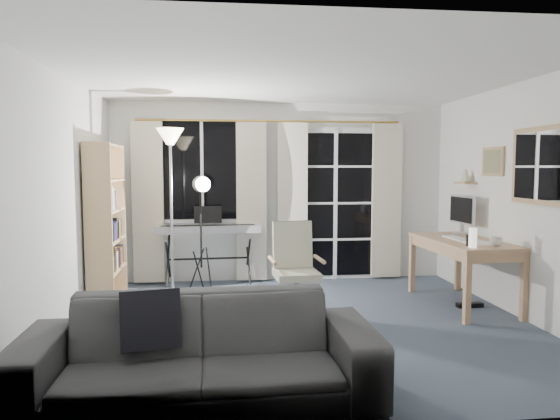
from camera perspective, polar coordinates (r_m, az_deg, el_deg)
The scene contains 17 objects.
floor at distance 5.03m, azimuth 2.48°, elevation -12.96°, with size 4.50×4.00×0.02m, color #3E4C5A.
window at distance 6.73m, azimuth -8.89°, elevation 4.51°, with size 1.20×0.08×1.40m.
french_door at distance 6.89m, azimuth 6.28°, elevation 0.59°, with size 1.32×0.09×2.11m.
curtains at distance 6.66m, azimuth -1.03°, elevation 1.07°, with size 3.60×0.07×2.13m.
bookshelf at distance 6.00m, azimuth -19.56°, elevation -1.90°, with size 0.31×0.85×1.80m.
torchiere_lamp at distance 5.92m, azimuth -12.40°, elevation 5.36°, with size 0.42×0.42×1.98m.
keyboard_piano at distance 6.49m, azimuth -8.21°, elevation -2.27°, with size 1.35×0.69×0.97m.
studio_light at distance 6.00m, azimuth -8.95°, elevation 1.38°, with size 0.33×0.33×1.46m.
office_chair at distance 5.12m, azimuth 1.63°, elevation -5.88°, with size 0.66×0.68×0.98m.
desk at distance 5.90m, azimuth 20.19°, elevation -4.07°, with size 0.76×1.41×0.74m.
monitor at distance 6.35m, azimuth 20.09°, elevation -0.10°, with size 0.18×0.53×0.46m.
desk_clutter at distance 5.69m, azimuth 20.68°, elevation -5.10°, with size 0.41×0.85×0.93m.
mug at distance 5.49m, azimuth 23.47°, elevation -3.21°, with size 0.12×0.10×0.12m, color silver.
wall_mirror at distance 5.28m, azimuth 27.84°, elevation 4.51°, with size 0.04×0.94×0.74m.
framed_print at distance 6.05m, azimuth 23.16°, elevation 5.11°, with size 0.03×0.42×0.32m.
wall_shelf at distance 6.47m, azimuth 20.42°, elevation 3.45°, with size 0.16×0.30×0.18m.
sofa at distance 3.38m, azimuth -9.13°, elevation -13.83°, with size 2.32×0.75×0.90m.
Camera 1 is at (-0.71, -4.74, 1.52)m, focal length 32.00 mm.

